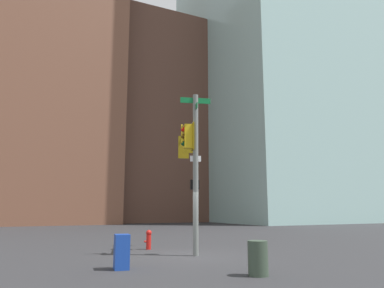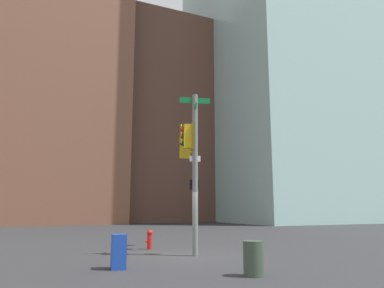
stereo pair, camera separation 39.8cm
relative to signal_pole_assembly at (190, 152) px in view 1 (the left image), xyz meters
The scene contains 7 objects.
ground_plane 4.47m from the signal_pole_assembly, 60.37° to the left, with size 200.00×200.00×0.00m, color #2D2D30.
signal_pole_assembly is the anchor object (origin of this frame).
fire_hydrant 4.47m from the signal_pole_assembly, 58.32° to the right, with size 0.34×0.26×0.87m.
litter_bin 7.05m from the signal_pole_assembly, 83.21° to the left, with size 0.56×0.56×0.95m, color #384738.
newspaper_box 6.21m from the signal_pole_assembly, 39.00° to the left, with size 0.44×0.56×1.05m, color #193FA5.
building_brick_nearside 42.13m from the signal_pole_assembly, 78.59° to the right, with size 25.44×17.94×42.66m, color brown.
building_brick_midblock 41.70m from the signal_pole_assembly, 106.88° to the right, with size 17.04×14.21×30.55m, color brown.
Camera 1 is at (6.47, 13.67, 1.83)m, focal length 34.49 mm.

